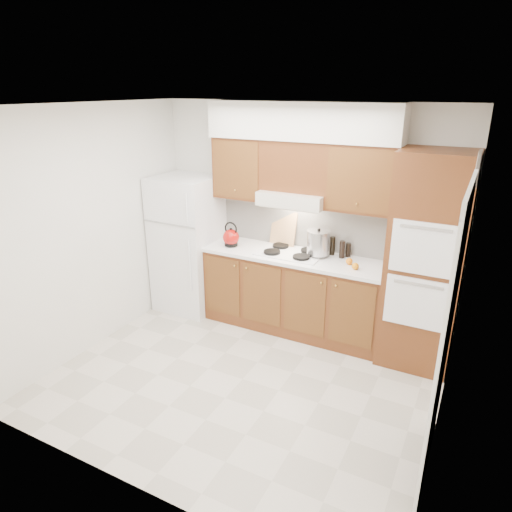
{
  "coord_description": "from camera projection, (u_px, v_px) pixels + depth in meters",
  "views": [
    {
      "loc": [
        1.88,
        -3.35,
        2.74
      ],
      "look_at": [
        -0.08,
        0.45,
        1.15
      ],
      "focal_mm": 32.0,
      "sensor_mm": 36.0,
      "label": 1
    }
  ],
  "objects": [
    {
      "name": "upper_cab_right",
      "position": [
        364.0,
        178.0,
        4.71
      ],
      "size": [
        0.73,
        0.33,
        0.7
      ],
      "primitive_type": "cube",
      "color": "brown",
      "rests_on": "wall_back"
    },
    {
      "name": "fridge",
      "position": [
        188.0,
        244.0,
        5.8
      ],
      "size": [
        0.75,
        0.72,
        1.72
      ],
      "primitive_type": "cube",
      "color": "white",
      "rests_on": "floor"
    },
    {
      "name": "condiment_a",
      "position": [
        332.0,
        246.0,
        5.17
      ],
      "size": [
        0.07,
        0.07,
        0.21
      ],
      "primitive_type": "cylinder",
      "rotation": [
        0.0,
        0.0,
        -0.29
      ],
      "color": "black",
      "rests_on": "countertop"
    },
    {
      "name": "condiment_c",
      "position": [
        348.0,
        250.0,
        5.11
      ],
      "size": [
        0.07,
        0.07,
        0.16
      ],
      "primitive_type": "cylinder",
      "rotation": [
        0.0,
        0.0,
        -0.34
      ],
      "color": "black",
      "rests_on": "countertop"
    },
    {
      "name": "base_cabinets",
      "position": [
        293.0,
        293.0,
        5.38
      ],
      "size": [
        2.11,
        0.6,
        0.9
      ],
      "primitive_type": "cube",
      "color": "brown",
      "rests_on": "floor"
    },
    {
      "name": "kettle",
      "position": [
        231.0,
        237.0,
        5.44
      ],
      "size": [
        0.26,
        0.26,
        0.2
      ],
      "primitive_type": "sphere",
      "rotation": [
        0.0,
        0.0,
        -0.41
      ],
      "color": "#980E0B",
      "rests_on": "countertop"
    },
    {
      "name": "condiment_b",
      "position": [
        342.0,
        249.0,
        5.07
      ],
      "size": [
        0.07,
        0.07,
        0.2
      ],
      "primitive_type": "cylinder",
      "rotation": [
        0.0,
        0.0,
        -0.13
      ],
      "color": "black",
      "rests_on": "countertop"
    },
    {
      "name": "wall_right",
      "position": [
        457.0,
        297.0,
        3.32
      ],
      "size": [
        0.02,
        3.0,
        2.6
      ],
      "primitive_type": "cube",
      "color": "white",
      "rests_on": "floor"
    },
    {
      "name": "ceiling",
      "position": [
        239.0,
        105.0,
        3.64
      ],
      "size": [
        3.6,
        3.6,
        0.0
      ],
      "primitive_type": "plane",
      "color": "white",
      "rests_on": "wall_back"
    },
    {
      "name": "oven_cabinet",
      "position": [
        425.0,
        263.0,
        4.53
      ],
      "size": [
        0.7,
        0.65,
        2.2
      ],
      "primitive_type": "cube",
      "color": "brown",
      "rests_on": "floor"
    },
    {
      "name": "cutting_board",
      "position": [
        283.0,
        229.0,
        5.46
      ],
      "size": [
        0.34,
        0.15,
        0.43
      ],
      "primitive_type": "cube",
      "rotation": [
        -0.21,
        0.0,
        -0.13
      ],
      "color": "tan",
      "rests_on": "countertop"
    },
    {
      "name": "floor",
      "position": [
        242.0,
        379.0,
        4.55
      ],
      "size": [
        3.6,
        3.6,
        0.0
      ],
      "primitive_type": "plane",
      "color": "beige",
      "rests_on": "ground"
    },
    {
      "name": "cooktop",
      "position": [
        291.0,
        253.0,
        5.24
      ],
      "size": [
        0.74,
        0.5,
        0.01
      ],
      "primitive_type": "cube",
      "color": "white",
      "rests_on": "countertop"
    },
    {
      "name": "range_hood",
      "position": [
        294.0,
        198.0,
        5.07
      ],
      "size": [
        0.75,
        0.45,
        0.15
      ],
      "primitive_type": "cube",
      "color": "silver",
      "rests_on": "wall_back"
    },
    {
      "name": "backsplash",
      "position": [
        304.0,
        225.0,
        5.35
      ],
      "size": [
        2.11,
        0.03,
        0.56
      ],
      "primitive_type": "cube",
      "color": "white",
      "rests_on": "countertop"
    },
    {
      "name": "soffit",
      "position": [
        303.0,
        121.0,
        4.8
      ],
      "size": [
        2.13,
        0.36,
        0.4
      ],
      "primitive_type": "cube",
      "color": "silver",
      "rests_on": "wall_back"
    },
    {
      "name": "doorway",
      "position": [
        444.0,
        349.0,
        3.12
      ],
      "size": [
        0.02,
        0.9,
        2.1
      ],
      "primitive_type": "cube",
      "color": "black",
      "rests_on": "floor"
    },
    {
      "name": "upper_cab_left",
      "position": [
        242.0,
        168.0,
        5.32
      ],
      "size": [
        0.63,
        0.33,
        0.7
      ],
      "primitive_type": "cube",
      "color": "brown",
      "rests_on": "wall_back"
    },
    {
      "name": "wall_left",
      "position": [
        94.0,
        230.0,
        4.87
      ],
      "size": [
        0.02,
        3.0,
        2.6
      ],
      "primitive_type": "cube",
      "color": "white",
      "rests_on": "floor"
    },
    {
      "name": "wall_clock",
      "position": [
        478.0,
        169.0,
        3.49
      ],
      "size": [
        0.02,
        0.3,
        0.3
      ],
      "primitive_type": "cylinder",
      "rotation": [
        0.0,
        1.57,
        0.0
      ],
      "color": "#3F3833",
      "rests_on": "wall_right"
    },
    {
      "name": "countertop",
      "position": [
        294.0,
        256.0,
        5.21
      ],
      "size": [
        2.13,
        0.62,
        0.04
      ],
      "primitive_type": "cube",
      "color": "white",
      "rests_on": "base_cabinets"
    },
    {
      "name": "wall_back",
      "position": [
        303.0,
        217.0,
        5.34
      ],
      "size": [
        3.6,
        0.02,
        2.6
      ],
      "primitive_type": "cube",
      "color": "white",
      "rests_on": "floor"
    },
    {
      "name": "orange_far",
      "position": [
        349.0,
        261.0,
        4.9
      ],
      "size": [
        0.09,
        0.09,
        0.07
      ],
      "primitive_type": "sphere",
      "rotation": [
        0.0,
        0.0,
        -0.27
      ],
      "color": "orange",
      "rests_on": "countertop"
    },
    {
      "name": "orange_near",
      "position": [
        355.0,
        266.0,
        4.77
      ],
      "size": [
        0.07,
        0.07,
        0.07
      ],
      "primitive_type": "sphere",
      "rotation": [
        0.0,
        0.0,
        -0.03
      ],
      "color": "orange",
      "rests_on": "countertop"
    },
    {
      "name": "stock_pot",
      "position": [
        318.0,
        243.0,
        5.1
      ],
      "size": [
        0.27,
        0.27,
        0.26
      ],
      "primitive_type": "cylinder",
      "rotation": [
        0.0,
        0.0,
        0.1
      ],
      "color": "#B3B3B8",
      "rests_on": "cooktop"
    },
    {
      "name": "upper_cab_over_hood",
      "position": [
        297.0,
        166.0,
        5.0
      ],
      "size": [
        0.75,
        0.33,
        0.55
      ],
      "primitive_type": "cube",
      "color": "brown",
      "rests_on": "range_hood"
    }
  ]
}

